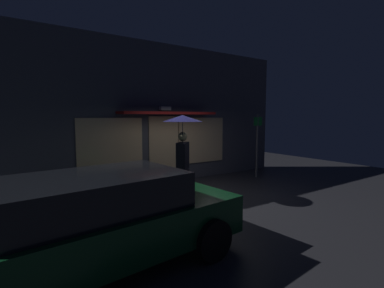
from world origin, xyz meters
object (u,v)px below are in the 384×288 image
Objects in this scene: parked_car at (94,221)px; sidewalk_bollard at (144,187)px; street_sign_post at (257,142)px; person_with_umbrella at (183,138)px.

sidewalk_bollard is (2.09, 2.98, -0.45)m from parked_car.
street_sign_post is 4.27× the size of sidewalk_bollard.
street_sign_post is 4.56m from sidewalk_bollard.
parked_car is 3.66m from sidewalk_bollard.
street_sign_post is at bearing 151.05° from person_with_umbrella.
parked_car is at bearing -6.57° from person_with_umbrella.
sidewalk_bollard is at bearing 49.54° from parked_car.
street_sign_post is (6.53, 3.04, 0.58)m from parked_car.
sidewalk_bollard is at bearing -179.19° from street_sign_post.
parked_car is at bearing -125.03° from sidewalk_bollard.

